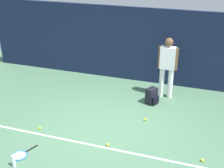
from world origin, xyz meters
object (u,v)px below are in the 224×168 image
Objects in this scene: tennis_ball_mid_court at (40,128)px; water_bottle at (14,161)px; tennis_racket at (21,155)px; tennis_ball_by_fence at (145,119)px; tennis_ball_near_player at (202,160)px; backpack at (152,96)px; tennis_ball_far_left at (108,145)px; tennis_player at (167,64)px.

water_bottle is (0.21, -1.30, 0.09)m from tennis_ball_mid_court.
tennis_ball_by_fence is at bearing 156.63° from tennis_racket.
tennis_ball_mid_court is at bearing -179.78° from tennis_ball_near_player.
tennis_ball_near_player is 1.83m from tennis_ball_by_fence.
backpack is at bearing 43.54° from tennis_ball_mid_court.
tennis_ball_far_left is at bearing -166.83° from backpack.
backpack reaches higher than tennis_ball_by_fence.
water_bottle is at bearing 175.27° from backpack.
tennis_ball_near_player is 3.69m from water_bottle.
tennis_player is 3.70m from tennis_ball_mid_court.
water_bottle is at bearing -80.95° from tennis_ball_mid_court.
tennis_racket is at bearing -134.77° from tennis_ball_by_fence.
tennis_ball_far_left reaches higher than tennis_racket.
backpack is 2.24m from tennis_ball_far_left.
tennis_ball_by_fence and tennis_ball_far_left have the same top height.
tennis_racket is 0.36m from water_bottle.
tennis_ball_by_fence is at bearing 27.48° from tennis_ball_mid_court.
tennis_ball_by_fence is at bearing -151.67° from backpack.
backpack is (-0.28, -0.52, -0.76)m from tennis_player.
tennis_ball_near_player is (1.19, -2.58, -0.93)m from tennis_player.
tennis_racket is 9.62× the size of tennis_ball_by_fence.
tennis_player reaches higher than tennis_ball_mid_court.
tennis_racket is 3.00m from tennis_ball_by_fence.
tennis_ball_far_left is (-1.95, -0.11, 0.00)m from tennis_ball_near_player.
water_bottle reaches higher than tennis_racket.
tennis_player is 2.99m from tennis_ball_near_player.
tennis_ball_far_left is at bearing -176.65° from tennis_ball_near_player.
tennis_ball_by_fence is 1.37m from tennis_ball_far_left.
water_bottle reaches higher than tennis_ball_far_left.
tennis_ball_by_fence is 1.00× the size of tennis_ball_far_left.
tennis_player is 2.68× the size of tennis_racket.
tennis_racket is at bearing 57.91° from tennis_player.
tennis_ball_far_left is at bearing -3.34° from tennis_ball_mid_court.
backpack is 6.67× the size of tennis_ball_by_fence.
backpack reaches higher than tennis_racket.
tennis_ball_by_fence is at bearing 141.10° from tennis_ball_near_player.
tennis_ball_by_fence is (-1.42, 1.15, 0.00)m from tennis_ball_near_player.
water_bottle reaches higher than tennis_ball_by_fence.
tennis_ball_far_left is at bearing 140.07° from tennis_racket.
backpack is 6.67× the size of tennis_ball_far_left.
tennis_racket is 9.62× the size of tennis_ball_mid_court.
backpack is (2.07, 3.05, 0.20)m from tennis_racket.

